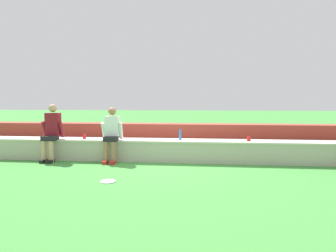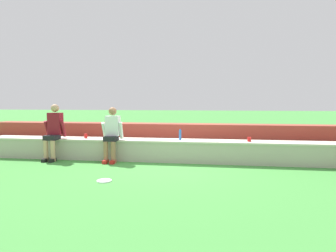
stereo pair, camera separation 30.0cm
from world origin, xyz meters
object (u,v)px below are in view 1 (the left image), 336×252
(person_far_left, at_px, (51,131))
(water_bottle_center_gap, at_px, (180,135))
(plastic_cup_right_end, at_px, (249,139))
(plastic_cup_left_end, at_px, (84,136))
(frisbee, at_px, (108,181))
(person_left_of_center, at_px, (112,133))
(water_bottle_near_left, at_px, (45,134))

(person_far_left, xyz_separation_m, water_bottle_center_gap, (3.21, 0.25, -0.09))
(person_far_left, bearing_deg, plastic_cup_right_end, 2.85)
(water_bottle_center_gap, distance_m, plastic_cup_left_end, 2.47)
(person_far_left, bearing_deg, frisbee, -40.77)
(person_left_of_center, bearing_deg, person_far_left, 179.46)
(person_far_left, relative_size, frisbee, 5.07)
(plastic_cup_right_end, distance_m, frisbee, 3.53)
(person_far_left, distance_m, plastic_cup_right_end, 4.88)
(water_bottle_center_gap, bearing_deg, person_far_left, -175.47)
(plastic_cup_left_end, relative_size, plastic_cup_right_end, 1.11)
(water_bottle_center_gap, xyz_separation_m, frisbee, (-1.23, -1.96, -0.65))
(person_left_of_center, distance_m, plastic_cup_left_end, 0.87)
(plastic_cup_left_end, height_order, plastic_cup_right_end, plastic_cup_left_end)
(person_left_of_center, xyz_separation_m, water_bottle_near_left, (-1.87, 0.29, -0.08))
(person_far_left, height_order, person_left_of_center, person_far_left)
(person_left_of_center, bearing_deg, water_bottle_center_gap, 9.17)
(frisbee, bearing_deg, plastic_cup_left_end, 122.14)
(water_bottle_near_left, height_order, water_bottle_center_gap, water_bottle_center_gap)
(person_left_of_center, relative_size, plastic_cup_left_end, 11.68)
(frisbee, bearing_deg, plastic_cup_right_end, 33.97)
(person_far_left, distance_m, water_bottle_center_gap, 3.22)
(water_bottle_center_gap, xyz_separation_m, plastic_cup_right_end, (1.66, -0.01, -0.08))
(plastic_cup_left_end, bearing_deg, water_bottle_near_left, 179.73)
(water_bottle_center_gap, distance_m, plastic_cup_right_end, 1.66)
(water_bottle_near_left, bearing_deg, plastic_cup_left_end, -0.27)
(person_far_left, xyz_separation_m, person_left_of_center, (1.54, -0.01, -0.03))
(person_far_left, bearing_deg, plastic_cup_left_end, 20.27)
(water_bottle_near_left, bearing_deg, plastic_cup_right_end, -0.38)
(person_left_of_center, relative_size, water_bottle_near_left, 5.69)
(water_bottle_near_left, bearing_deg, person_far_left, -40.27)
(person_left_of_center, xyz_separation_m, frisbee, (0.43, -1.69, -0.71))
(person_left_of_center, relative_size, water_bottle_center_gap, 5.00)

